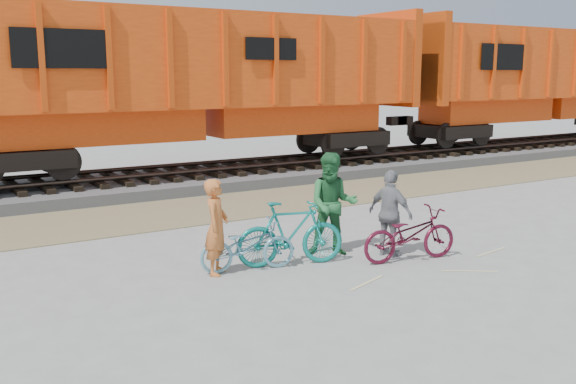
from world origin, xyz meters
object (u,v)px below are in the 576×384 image
(bicycle_teal, at_px, (290,234))
(person_solo, at_px, (217,227))
(hopper_car_right, at_px, (541,78))
(bicycle_maroon, at_px, (410,235))
(hopper_car_center, at_px, (202,79))
(bicycle_blue, at_px, (248,246))
(person_woman, at_px, (390,214))
(person_man, at_px, (333,204))

(bicycle_teal, height_order, person_solo, person_solo)
(bicycle_teal, bearing_deg, hopper_car_right, -47.99)
(hopper_car_right, xyz_separation_m, bicycle_maroon, (-15.29, -9.22, -2.55))
(hopper_car_center, distance_m, bicycle_maroon, 9.57)
(hopper_car_center, xyz_separation_m, hopper_car_right, (15.00, 0.00, 0.00))
(bicycle_blue, bearing_deg, person_solo, 90.38)
(bicycle_blue, distance_m, bicycle_teal, 0.76)
(hopper_car_center, relative_size, person_woman, 9.14)
(person_man, bearing_deg, person_solo, -147.95)
(hopper_car_center, distance_m, person_solo, 9.13)
(bicycle_blue, xyz_separation_m, bicycle_teal, (0.74, -0.13, 0.13))
(hopper_car_center, bearing_deg, person_woman, -92.54)
(bicycle_maroon, bearing_deg, person_woman, 24.43)
(person_woman, bearing_deg, bicycle_maroon, -179.34)
(bicycle_teal, relative_size, person_woman, 1.20)
(hopper_car_right, bearing_deg, bicycle_blue, -155.24)
(person_man, bearing_deg, hopper_car_right, 59.60)
(bicycle_maroon, distance_m, person_man, 1.43)
(bicycle_blue, bearing_deg, bicycle_teal, -88.07)
(hopper_car_center, bearing_deg, bicycle_maroon, -91.81)
(bicycle_teal, bearing_deg, person_woman, -87.35)
(hopper_car_right, distance_m, person_woman, 17.88)
(hopper_car_right, bearing_deg, person_man, -153.15)
(hopper_car_right, relative_size, person_woman, 9.14)
(person_man, bearing_deg, bicycle_maroon, -16.17)
(bicycle_blue, relative_size, person_man, 0.87)
(person_woman, bearing_deg, hopper_car_right, -73.57)
(person_solo, bearing_deg, bicycle_blue, -62.30)
(bicycle_maroon, relative_size, person_solo, 1.14)
(bicycle_teal, bearing_deg, bicycle_blue, 96.22)
(hopper_car_right, relative_size, person_man, 7.69)
(person_man, bearing_deg, bicycle_blue, -144.86)
(hopper_car_right, height_order, bicycle_maroon, hopper_car_right)
(hopper_car_right, distance_m, bicycle_maroon, 18.04)
(hopper_car_right, height_order, person_man, hopper_car_right)
(hopper_car_center, bearing_deg, person_man, -98.22)
(hopper_car_right, bearing_deg, bicycle_teal, -153.97)
(bicycle_maroon, bearing_deg, bicycle_blue, 80.52)
(hopper_car_center, xyz_separation_m, bicycle_blue, (-2.92, -8.27, -2.59))
(person_woman, bearing_deg, person_solo, 64.49)
(bicycle_blue, relative_size, person_woman, 1.03)
(bicycle_maroon, bearing_deg, hopper_car_right, -48.53)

